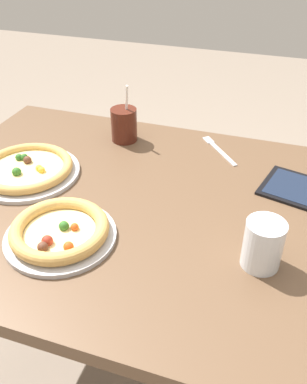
{
  "coord_description": "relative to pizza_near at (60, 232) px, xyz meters",
  "views": [
    {
      "loc": [
        0.36,
        -0.86,
        1.43
      ],
      "look_at": [
        0.07,
        0.01,
        0.78
      ],
      "focal_mm": 38.96,
      "sensor_mm": 36.0,
      "label": 1
    }
  ],
  "objects": [
    {
      "name": "pizza_far",
      "position": [
        -0.24,
        0.23,
        -0.0
      ],
      "size": [
        0.31,
        0.31,
        0.04
      ],
      "color": "#B7B7BC",
      "rests_on": "dining_table"
    },
    {
      "name": "tablet",
      "position": [
        0.56,
        0.39,
        -0.02
      ],
      "size": [
        0.27,
        0.22,
        0.01
      ],
      "color": "black",
      "rests_on": "dining_table"
    },
    {
      "name": "fork",
      "position": [
        0.28,
        0.56,
        -0.02
      ],
      "size": [
        0.14,
        0.17,
        0.0
      ],
      "color": "silver",
      "rests_on": "dining_table"
    },
    {
      "name": "water_cup_clear",
      "position": [
        0.47,
        0.07,
        0.04
      ],
      "size": [
        0.09,
        0.09,
        0.12
      ],
      "color": "silver",
      "rests_on": "dining_table"
    },
    {
      "name": "pizza_near",
      "position": [
        0.0,
        0.0,
        0.0
      ],
      "size": [
        0.27,
        0.27,
        0.05
      ],
      "color": "#B7B7BC",
      "rests_on": "dining_table"
    },
    {
      "name": "drink_cup_colored",
      "position": [
        -0.04,
        0.52,
        0.04
      ],
      "size": [
        0.09,
        0.09,
        0.2
      ],
      "color": "#4C1E14",
      "rests_on": "dining_table"
    },
    {
      "name": "ground_plane",
      "position": [
        0.09,
        0.2,
        -0.77
      ],
      "size": [
        8.0,
        8.0,
        0.0
      ],
      "primitive_type": "plane",
      "color": "gray"
    },
    {
      "name": "dining_table",
      "position": [
        0.09,
        0.2,
        -0.13
      ],
      "size": [
        1.23,
        0.94,
        0.75
      ],
      "color": "brown",
      "rests_on": "ground"
    }
  ]
}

